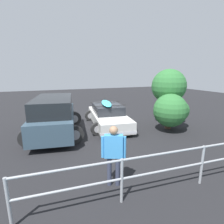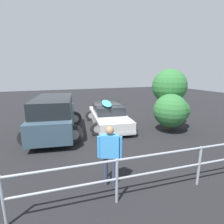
# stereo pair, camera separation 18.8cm
# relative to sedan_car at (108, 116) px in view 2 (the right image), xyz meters

# --- Properties ---
(ground_plane) EXTENTS (44.00, 44.00, 0.02)m
(ground_plane) POSITION_rel_sedan_car_xyz_m (0.37, -0.63, -0.60)
(ground_plane) COLOR black
(ground_plane) RESTS_ON ground
(sedan_car) EXTENTS (2.73, 4.62, 1.51)m
(sedan_car) POSITION_rel_sedan_car_xyz_m (0.00, 0.00, 0.00)
(sedan_car) COLOR silver
(sedan_car) RESTS_ON ground
(suv_car) EXTENTS (3.08, 4.85, 1.87)m
(suv_car) POSITION_rel_sedan_car_xyz_m (2.95, 0.40, 0.37)
(suv_car) COLOR #334756
(suv_car) RESTS_ON ground
(person_bystander) EXTENTS (0.62, 0.37, 1.71)m
(person_bystander) POSITION_rel_sedan_car_xyz_m (1.75, 5.21, 0.43)
(person_bystander) COLOR #33384C
(person_bystander) RESTS_ON ground
(railing_fence) EXTENTS (9.47, 0.66, 1.13)m
(railing_fence) POSITION_rel_sedan_car_xyz_m (-0.54, 6.03, 0.17)
(railing_fence) COLOR gray
(railing_fence) RESTS_ON ground
(bush_near_left) EXTENTS (2.43, 2.82, 3.23)m
(bush_near_left) POSITION_rel_sedan_car_xyz_m (-3.06, 1.52, 1.15)
(bush_near_left) COLOR #4C3828
(bush_near_left) RESTS_ON ground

